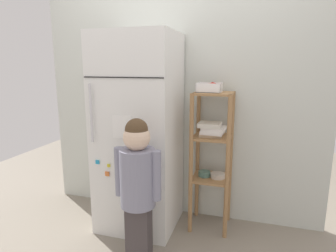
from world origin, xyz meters
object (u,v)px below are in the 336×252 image
child_standing (138,177)px  pantry_shelf_unit (212,147)px  refrigerator (139,133)px  fruit_bin (211,88)px

child_standing → pantry_shelf_unit: size_ratio=0.89×
refrigerator → fruit_bin: bearing=12.8°
fruit_bin → refrigerator: bearing=-167.2°
pantry_shelf_unit → refrigerator: bearing=-168.4°
refrigerator → fruit_bin: 0.74m
refrigerator → child_standing: bearing=-69.0°
refrigerator → pantry_shelf_unit: size_ratio=1.40×
child_standing → fruit_bin: (0.41, 0.63, 0.60)m
child_standing → fruit_bin: fruit_bin is taller
pantry_shelf_unit → child_standing: bearing=-125.1°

